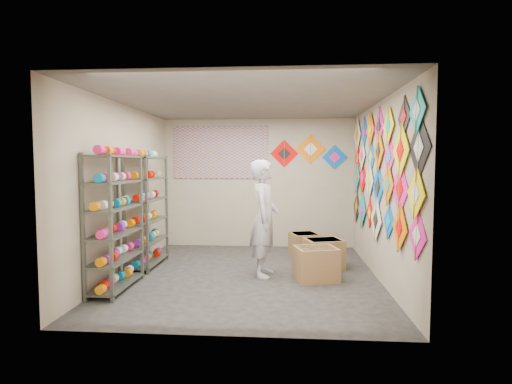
# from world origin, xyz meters

# --- Properties ---
(ground) EXTENTS (4.50, 4.50, 0.00)m
(ground) POSITION_xyz_m (0.00, 0.00, 0.00)
(ground) COLOR black
(room_walls) EXTENTS (4.50, 4.50, 4.50)m
(room_walls) POSITION_xyz_m (0.00, 0.00, 1.64)
(room_walls) COLOR tan
(room_walls) RESTS_ON ground
(shelf_rack_front) EXTENTS (0.40, 1.10, 1.90)m
(shelf_rack_front) POSITION_xyz_m (-1.78, -0.85, 0.95)
(shelf_rack_front) COLOR #4C5147
(shelf_rack_front) RESTS_ON ground
(shelf_rack_back) EXTENTS (0.40, 1.10, 1.90)m
(shelf_rack_back) POSITION_xyz_m (-1.78, 0.45, 0.95)
(shelf_rack_back) COLOR #4C5147
(shelf_rack_back) RESTS_ON ground
(string_spools) EXTENTS (0.12, 2.36, 0.12)m
(string_spools) POSITION_xyz_m (-1.78, -0.20, 1.05)
(string_spools) COLOR #FE2174
(string_spools) RESTS_ON ground
(kite_wall_display) EXTENTS (0.05, 4.30, 2.10)m
(kite_wall_display) POSITION_xyz_m (1.98, 0.01, 1.64)
(kite_wall_display) COLOR #EA1A92
(kite_wall_display) RESTS_ON room_walls
(back_wall_kites) EXTENTS (1.60, 0.02, 0.75)m
(back_wall_kites) POSITION_xyz_m (1.05, 2.24, 1.99)
(back_wall_kites) COLOR #E90100
(back_wall_kites) RESTS_ON room_walls
(poster) EXTENTS (2.00, 0.01, 1.10)m
(poster) POSITION_xyz_m (-0.80, 2.23, 2.00)
(poster) COLOR #514AA1
(poster) RESTS_ON room_walls
(shopkeeper) EXTENTS (0.74, 0.54, 1.82)m
(shopkeeper) POSITION_xyz_m (0.25, 0.00, 0.91)
(shopkeeper) COLOR beige
(shopkeeper) RESTS_ON ground
(carton_a) EXTENTS (0.71, 0.64, 0.50)m
(carton_a) POSITION_xyz_m (1.05, -0.19, 0.25)
(carton_a) COLOR brown
(carton_a) RESTS_ON ground
(carton_b) EXTENTS (0.71, 0.64, 0.49)m
(carton_b) POSITION_xyz_m (1.23, 0.53, 0.25)
(carton_b) COLOR brown
(carton_b) RESTS_ON ground
(carton_c) EXTENTS (0.61, 0.64, 0.46)m
(carton_c) POSITION_xyz_m (0.94, 1.28, 0.23)
(carton_c) COLOR brown
(carton_c) RESTS_ON ground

